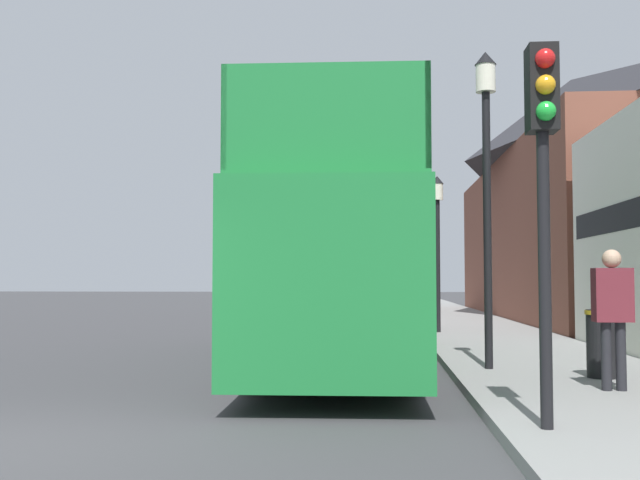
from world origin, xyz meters
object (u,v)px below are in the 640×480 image
pedestrian_second (613,305)px  lamp_post_nearest (486,151)px  parked_car_ahead_of_bus (378,311)px  lamp_post_second (437,223)px  litter_bin (602,342)px  traffic_signal (543,146)px  tour_bus (339,266)px

pedestrian_second → lamp_post_nearest: size_ratio=0.35×
parked_car_ahead_of_bus → lamp_post_second: size_ratio=1.02×
pedestrian_second → litter_bin: (0.23, 1.28, -0.57)m
traffic_signal → lamp_post_second: 13.38m
traffic_signal → litter_bin: traffic_signal is taller
traffic_signal → litter_bin: 4.77m
pedestrian_second → litter_bin: 1.42m
lamp_post_nearest → litter_bin: bearing=-34.3°
pedestrian_second → lamp_post_nearest: 3.56m
lamp_post_nearest → litter_bin: (1.48, -1.01, -3.00)m
lamp_post_second → litter_bin: 9.92m
tour_bus → litter_bin: size_ratio=10.77×
lamp_post_second → litter_bin: (1.60, -9.48, -2.47)m
tour_bus → parked_car_ahead_of_bus: tour_bus is taller
tour_bus → pedestrian_second: tour_bus is taller
pedestrian_second → traffic_signal: size_ratio=0.49×
lamp_post_second → traffic_signal: bearing=-90.2°
tour_bus → lamp_post_second: bearing=70.1°
parked_car_ahead_of_bus → pedestrian_second: pedestrian_second is taller
pedestrian_second → traffic_signal: 3.39m
pedestrian_second → litter_bin: pedestrian_second is taller
tour_bus → lamp_post_nearest: bearing=-31.9°
tour_bus → litter_bin: 4.82m
litter_bin → lamp_post_nearest: bearing=145.7°
tour_bus → traffic_signal: (2.32, -6.38, 1.05)m
parked_car_ahead_of_bus → pedestrian_second: size_ratio=2.40×
traffic_signal → lamp_post_nearest: 4.97m
tour_bus → traffic_signal: bearing=-71.2°
lamp_post_nearest → litter_bin: size_ratio=5.23×
pedestrian_second → traffic_signal: bearing=-118.5°
parked_car_ahead_of_bus → traffic_signal: (1.58, -14.81, 2.20)m
lamp_post_nearest → lamp_post_second: (-0.12, 8.47, -0.53)m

